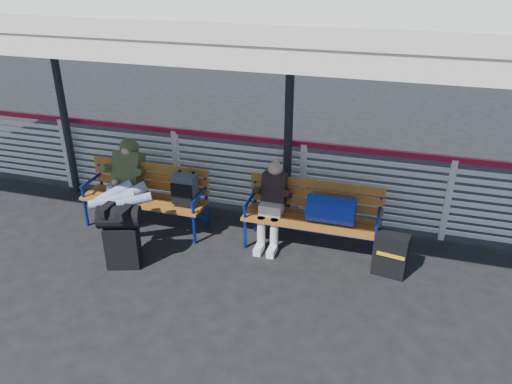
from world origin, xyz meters
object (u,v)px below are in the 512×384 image
(traveler_man, at_px, (123,190))
(suitcase_side, at_px, (391,254))
(luggage_stack, at_px, (121,234))
(bench_left, at_px, (158,190))
(bench_right, at_px, (323,210))
(companion_person, at_px, (272,204))

(traveler_man, height_order, suitcase_side, traveler_man)
(luggage_stack, xyz_separation_m, bench_left, (-0.01, 1.03, 0.13))
(bench_right, xyz_separation_m, suitcase_side, (0.91, -0.30, -0.32))
(luggage_stack, height_order, bench_right, bench_right)
(luggage_stack, xyz_separation_m, suitcase_side, (3.25, 0.79, -0.18))
(luggage_stack, height_order, traveler_man, traveler_man)
(bench_left, distance_m, suitcase_side, 3.28)
(bench_left, xyz_separation_m, companion_person, (1.66, 0.06, 0.00))
(luggage_stack, bearing_deg, companion_person, 15.25)
(traveler_man, bearing_deg, bench_left, 45.57)
(companion_person, relative_size, suitcase_side, 2.06)
(bench_left, xyz_separation_m, traveler_man, (-0.34, -0.35, 0.12))
(bench_left, height_order, bench_right, same)
(luggage_stack, height_order, companion_person, companion_person)
(bench_left, relative_size, bench_right, 1.00)
(bench_right, height_order, suitcase_side, bench_right)
(bench_left, relative_size, traveler_man, 1.10)
(companion_person, height_order, suitcase_side, companion_person)
(traveler_man, xyz_separation_m, companion_person, (2.00, 0.40, -0.12))
(bench_left, bearing_deg, traveler_man, -134.43)
(companion_person, distance_m, suitcase_side, 1.66)
(luggage_stack, xyz_separation_m, bench_right, (2.34, 1.09, 0.14))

